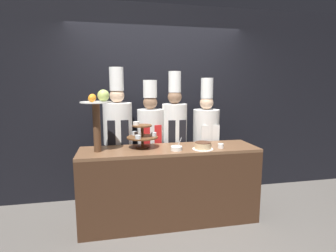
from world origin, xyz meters
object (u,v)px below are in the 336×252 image
cake_round (203,146)px  cup_white (221,146)px  chef_left (118,135)px  chef_center_right (175,133)px  chef_center_left (151,138)px  serving_bowl_near (176,148)px  fruit_pedestal (98,111)px  tiered_stand (142,135)px  chef_right (206,137)px

cake_round → cup_white: cake_round is taller
chef_left → chef_center_right: size_ratio=1.02×
chef_center_left → chef_center_right: bearing=-0.0°
serving_bowl_near → chef_left: size_ratio=0.08×
fruit_pedestal → chef_center_left: 0.93m
fruit_pedestal → chef_center_left: chef_center_left is taller
cup_white → chef_center_left: chef_center_left is taller
cup_white → chef_center_left: 0.99m
tiered_stand → chef_center_right: chef_center_right is taller
chef_center_right → chef_right: 0.46m
tiered_stand → fruit_pedestal: fruit_pedestal is taller
chef_center_left → cake_round: bearing=-50.9°
tiered_stand → fruit_pedestal: size_ratio=0.53×
fruit_pedestal → serving_bowl_near: fruit_pedestal is taller
serving_bowl_near → chef_center_right: chef_center_right is taller
cake_round → chef_right: size_ratio=0.14×
tiered_stand → chef_left: size_ratio=0.20×
chef_left → chef_right: (1.23, -0.00, -0.08)m
tiered_stand → cake_round: bearing=-18.5°
serving_bowl_near → chef_left: 0.91m
chef_center_left → chef_right: size_ratio=0.98×
chef_center_right → cup_white: bearing=-56.5°
cake_round → chef_right: chef_right is taller
fruit_pedestal → cup_white: bearing=-5.0°
fruit_pedestal → chef_left: 0.67m
chef_left → fruit_pedestal: bearing=-113.1°
cup_white → chef_center_right: bearing=123.5°
chef_left → chef_center_right: (0.77, 0.00, -0.01)m
fruit_pedestal → chef_right: bearing=19.4°
tiered_stand → serving_bowl_near: tiered_stand is taller
chef_center_left → chef_right: (0.79, -0.00, -0.02)m
cake_round → serving_bowl_near: (-0.31, 0.02, -0.02)m
chef_center_right → fruit_pedestal: bearing=-152.7°
tiered_stand → chef_center_right: 0.65m
chef_center_left → fruit_pedestal: bearing=-141.9°
tiered_stand → chef_center_right: bearing=40.3°
cake_round → fruit_pedestal: bearing=173.3°
tiered_stand → chef_right: bearing=23.7°
chef_center_left → serving_bowl_near: bearing=-71.3°
cake_round → chef_center_right: 0.68m
fruit_pedestal → cake_round: bearing=-6.7°
chef_center_right → chef_center_left: bearing=180.0°
tiered_stand → chef_center_left: bearing=69.3°
fruit_pedestal → serving_bowl_near: 0.98m
cup_white → serving_bowl_near: bearing=179.7°
tiered_stand → fruit_pedestal: (-0.49, -0.09, 0.31)m
fruit_pedestal → chef_center_right: size_ratio=0.38×
cake_round → chef_left: chef_left is taller
chef_left → chef_right: chef_left is taller
cake_round → serving_bowl_near: size_ratio=1.62×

